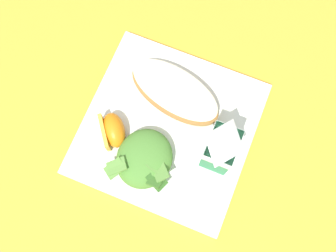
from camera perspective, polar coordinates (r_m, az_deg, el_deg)
The scene contains 6 objects.
ground at distance 0.69m, azimuth 0.00°, elevation -0.58°, with size 3.00×3.00×0.00m, color gold.
white_plate at distance 0.68m, azimuth 0.00°, elevation -0.40°, with size 0.28×0.28×0.02m, color white.
cheesy_pizza_bread at distance 0.68m, azimuth 0.98°, elevation 4.86°, with size 0.12×0.18×0.04m.
green_salad_pile at distance 0.64m, azimuth -3.41°, elevation -4.71°, with size 0.10×0.10×0.05m.
milk_carton at distance 0.61m, azimuth 7.66°, elevation -3.07°, with size 0.06×0.05×0.11m.
orange_wedge_front at distance 0.66m, azimuth -7.91°, elevation -0.63°, with size 0.07×0.06×0.04m.
Camera 1 is at (0.16, 0.07, 0.67)m, focal length 42.55 mm.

